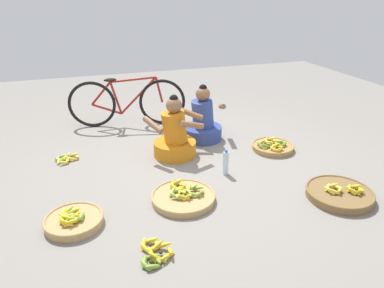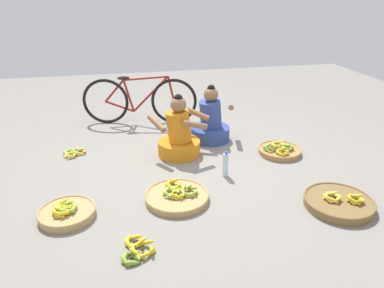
# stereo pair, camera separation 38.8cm
# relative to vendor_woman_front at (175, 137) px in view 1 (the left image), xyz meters

# --- Properties ---
(ground_plane) EXTENTS (10.00, 10.00, 0.00)m
(ground_plane) POSITION_rel_vendor_woman_front_xyz_m (0.06, -0.30, -0.24)
(ground_plane) COLOR gray
(vendor_woman_front) EXTENTS (0.69, 0.52, 0.77)m
(vendor_woman_front) POSITION_rel_vendor_woman_front_xyz_m (0.00, 0.00, 0.00)
(vendor_woman_front) COLOR orange
(vendor_woman_front) RESTS_ON ground
(vendor_woman_behind) EXTENTS (0.72, 0.54, 0.76)m
(vendor_woman_behind) POSITION_rel_vendor_woman_front_xyz_m (0.50, 0.37, -0.00)
(vendor_woman_behind) COLOR #334793
(vendor_woman_behind) RESTS_ON ground
(bicycle_leaning) EXTENTS (1.68, 0.38, 0.73)m
(bicycle_leaning) POSITION_rel_vendor_woman_front_xyz_m (-0.38, 1.22, 0.11)
(bicycle_leaning) COLOR black
(bicycle_leaning) RESTS_ON ground
(banana_basket_front_right) EXTENTS (0.63, 0.63, 0.14)m
(banana_basket_front_right) POSITION_rel_vendor_woman_front_xyz_m (-0.20, -1.01, -0.20)
(banana_basket_front_right) COLOR tan
(banana_basket_front_right) RESTS_ON ground
(banana_basket_back_right) EXTENTS (0.53, 0.53, 0.14)m
(banana_basket_back_right) POSITION_rel_vendor_woman_front_xyz_m (1.23, -0.24, -0.20)
(banana_basket_back_right) COLOR #A87F47
(banana_basket_back_right) RESTS_ON ground
(banana_basket_near_vendor) EXTENTS (0.51, 0.51, 0.15)m
(banana_basket_near_vendor) POSITION_rel_vendor_woman_front_xyz_m (-1.23, -1.09, -0.20)
(banana_basket_near_vendor) COLOR tan
(banana_basket_near_vendor) RESTS_ON ground
(banana_basket_mid_right) EXTENTS (0.65, 0.65, 0.14)m
(banana_basket_mid_right) POSITION_rel_vendor_woman_front_xyz_m (1.28, -1.45, -0.20)
(banana_basket_mid_right) COLOR brown
(banana_basket_mid_right) RESTS_ON ground
(loose_bananas_back_center) EXTENTS (0.30, 0.36, 0.09)m
(loose_bananas_back_center) POSITION_rel_vendor_woman_front_xyz_m (-0.64, -1.70, -0.22)
(loose_bananas_back_center) COLOR yellow
(loose_bananas_back_center) RESTS_ON ground
(loose_bananas_back_left) EXTENTS (0.30, 0.25, 0.08)m
(loose_bananas_back_left) POSITION_rel_vendor_woman_front_xyz_m (-1.29, 0.26, -0.22)
(loose_bananas_back_left) COLOR yellow
(loose_bananas_back_left) RESTS_ON ground
(water_bottle) EXTENTS (0.06, 0.06, 0.29)m
(water_bottle) POSITION_rel_vendor_woman_front_xyz_m (0.40, -0.64, -0.11)
(water_bottle) COLOR silver
(water_bottle) RESTS_ON ground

